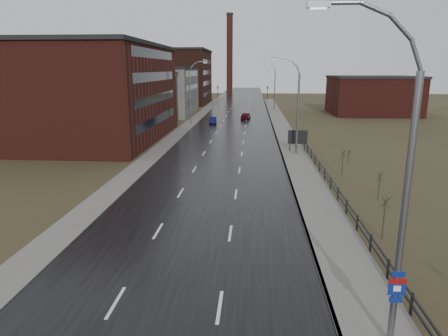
% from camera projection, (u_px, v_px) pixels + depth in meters
% --- Properties ---
extents(road, '(14.00, 300.00, 0.06)m').
position_uv_depth(road, '(233.00, 126.00, 71.60)').
color(road, black).
rests_on(road, ground).
extents(sidewalk_right, '(3.20, 180.00, 0.18)m').
position_uv_depth(sidewalk_right, '(295.00, 156.00, 46.78)').
color(sidewalk_right, '#595651').
rests_on(sidewalk_right, ground).
extents(curb_right, '(0.16, 180.00, 0.18)m').
position_uv_depth(curb_right, '(282.00, 156.00, 46.89)').
color(curb_right, slate).
rests_on(curb_right, ground).
extents(sidewalk_left, '(2.40, 260.00, 0.12)m').
position_uv_depth(sidewalk_left, '(188.00, 126.00, 72.17)').
color(sidewalk_left, '#595651').
rests_on(sidewalk_left, ground).
extents(warehouse_near, '(22.44, 28.56, 13.50)m').
position_uv_depth(warehouse_near, '(81.00, 92.00, 56.94)').
color(warehouse_near, '#471914').
rests_on(warehouse_near, ground).
extents(warehouse_mid, '(16.32, 20.40, 10.50)m').
position_uv_depth(warehouse_mid, '(157.00, 91.00, 89.02)').
color(warehouse_mid, slate).
rests_on(warehouse_mid, ground).
extents(warehouse_far, '(26.52, 24.48, 15.50)m').
position_uv_depth(warehouse_far, '(164.00, 77.00, 117.80)').
color(warehouse_far, '#331611').
rests_on(warehouse_far, ground).
extents(building_right, '(18.36, 16.32, 8.50)m').
position_uv_depth(building_right, '(372.00, 95.00, 89.72)').
color(building_right, '#471914').
rests_on(building_right, ground).
extents(smokestack, '(2.70, 2.70, 30.70)m').
position_uv_depth(smokestack, '(230.00, 54.00, 155.37)').
color(smokestack, '#331611').
rests_on(smokestack, ground).
extents(streetlight_main, '(3.91, 0.29, 12.11)m').
position_uv_depth(streetlight_main, '(397.00, 191.00, 13.41)').
color(streetlight_main, slate).
rests_on(streetlight_main, ground).
extents(streetlight_right_mid, '(3.36, 0.28, 11.35)m').
position_uv_depth(streetlight_right_mid, '(296.00, 106.00, 46.37)').
color(streetlight_right_mid, slate).
rests_on(streetlight_right_mid, ground).
extents(streetlight_left, '(3.36, 0.28, 11.35)m').
position_uv_depth(streetlight_left, '(192.00, 92.00, 72.67)').
color(streetlight_left, slate).
rests_on(streetlight_left, ground).
extents(streetlight_right_far, '(3.36, 0.28, 11.35)m').
position_uv_depth(streetlight_right_far, '(274.00, 86.00, 98.62)').
color(streetlight_right_far, slate).
rests_on(streetlight_right_far, ground).
extents(guardrail, '(0.10, 53.05, 1.10)m').
position_uv_depth(guardrail, '(340.00, 195.00, 30.36)').
color(guardrail, black).
rests_on(guardrail, ground).
extents(shrub_c, '(0.65, 0.68, 2.74)m').
position_uv_depth(shrub_c, '(384.00, 216.00, 23.95)').
color(shrub_c, '#382D23').
rests_on(shrub_c, ground).
extents(shrub_d, '(0.53, 0.56, 2.25)m').
position_uv_depth(shrub_d, '(379.00, 185.00, 31.21)').
color(shrub_d, '#382D23').
rests_on(shrub_d, ground).
extents(shrub_e, '(0.64, 0.68, 2.73)m').
position_uv_depth(shrub_e, '(343.00, 162.00, 37.69)').
color(shrub_e, '#382D23').
rests_on(shrub_e, ground).
extents(shrub_f, '(0.38, 0.40, 1.55)m').
position_uv_depth(shrub_f, '(349.00, 156.00, 43.25)').
color(shrub_f, '#382D23').
rests_on(shrub_f, ground).
extents(billboard, '(2.37, 0.17, 2.75)m').
position_uv_depth(billboard, '(298.00, 138.00, 49.01)').
color(billboard, black).
rests_on(billboard, ground).
extents(traffic_light_left, '(0.58, 2.73, 5.30)m').
position_uv_depth(traffic_light_left, '(218.00, 86.00, 129.12)').
color(traffic_light_left, black).
rests_on(traffic_light_left, ground).
extents(traffic_light_right, '(0.58, 2.73, 5.30)m').
position_uv_depth(traffic_light_right, '(267.00, 86.00, 127.98)').
color(traffic_light_right, black).
rests_on(traffic_light_right, ground).
extents(car_near, '(1.75, 3.98, 1.27)m').
position_uv_depth(car_near, '(213.00, 121.00, 74.42)').
color(car_near, '#0C0D3C').
rests_on(car_near, ground).
extents(car_far, '(2.14, 4.34, 1.42)m').
position_uv_depth(car_far, '(246.00, 116.00, 81.03)').
color(car_far, '#420B14').
rests_on(car_far, ground).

